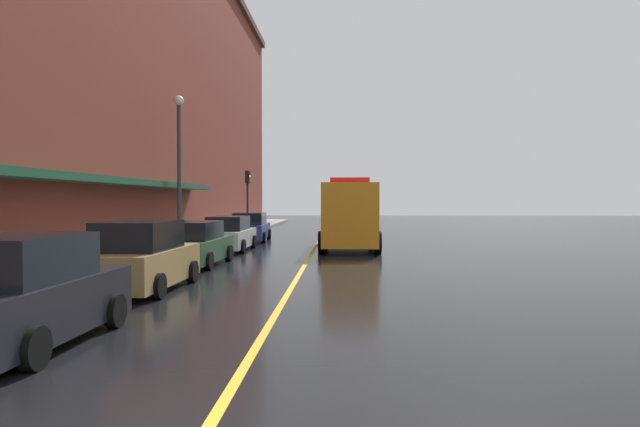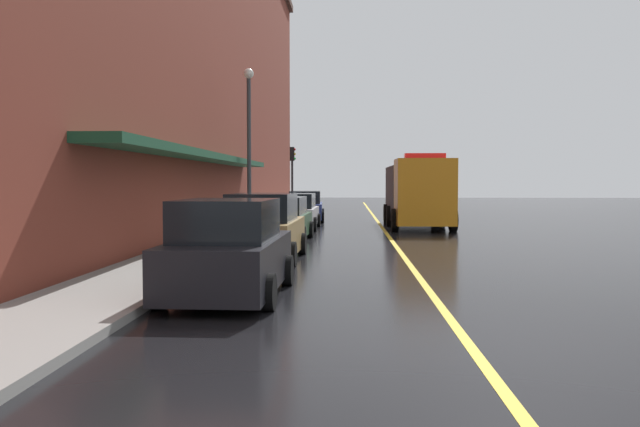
# 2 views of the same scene
# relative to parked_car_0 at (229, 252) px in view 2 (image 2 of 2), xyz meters

# --- Properties ---
(ground_plane) EXTENTS (112.00, 112.00, 0.00)m
(ground_plane) POSITION_rel_parked_car_0_xyz_m (3.87, 21.22, -0.86)
(ground_plane) COLOR black
(sidewalk_left) EXTENTS (2.40, 70.00, 0.15)m
(sidewalk_left) POSITION_rel_parked_car_0_xyz_m (-2.33, 21.22, -0.78)
(sidewalk_left) COLOR gray
(sidewalk_left) RESTS_ON ground
(lane_center_stripe) EXTENTS (0.16, 70.00, 0.01)m
(lane_center_stripe) POSITION_rel_parked_car_0_xyz_m (3.87, 21.22, -0.86)
(lane_center_stripe) COLOR gold
(lane_center_stripe) RESTS_ON ground
(brick_building_left) EXTENTS (9.45, 64.00, 19.34)m
(brick_building_left) POSITION_rel_parked_car_0_xyz_m (-7.67, 20.21, 8.82)
(brick_building_left) COLOR maroon
(brick_building_left) RESTS_ON ground
(parked_car_0) EXTENTS (2.18, 4.44, 1.85)m
(parked_car_0) POSITION_rel_parked_car_0_xyz_m (0.00, 0.00, 0.00)
(parked_car_0) COLOR black
(parked_car_0) RESTS_ON ground
(parked_car_1) EXTENTS (2.19, 4.60, 1.86)m
(parked_car_1) POSITION_rel_parked_car_0_xyz_m (-0.10, 5.84, 0.00)
(parked_car_1) COLOR #A5844C
(parked_car_1) RESTS_ON ground
(parked_car_2) EXTENTS (2.09, 4.77, 1.63)m
(parked_car_2) POSITION_rel_parked_car_0_xyz_m (-0.15, 11.58, -0.09)
(parked_car_2) COLOR #2D5133
(parked_car_2) RESTS_ON ground
(parked_car_3) EXTENTS (2.08, 4.69, 1.64)m
(parked_car_3) POSITION_rel_parked_car_0_xyz_m (-0.12, 17.62, -0.09)
(parked_car_3) COLOR silver
(parked_car_3) RESTS_ON ground
(parked_car_4) EXTENTS (2.20, 4.94, 1.67)m
(parked_car_4) POSITION_rel_parked_car_0_xyz_m (-0.12, 23.71, -0.07)
(parked_car_4) COLOR navy
(parked_car_4) RESTS_ON ground
(utility_truck) EXTENTS (2.86, 8.31, 3.41)m
(utility_truck) POSITION_rel_parked_car_0_xyz_m (5.57, 19.33, 0.77)
(utility_truck) COLOR orange
(utility_truck) RESTS_ON ground
(parking_meter_0) EXTENTS (0.14, 0.18, 1.33)m
(parking_meter_0) POSITION_rel_parked_car_0_xyz_m (-1.48, 3.95, 0.20)
(parking_meter_0) COLOR #4C4C51
(parking_meter_0) RESTS_ON sidewalk_left
(parking_meter_1) EXTENTS (0.14, 0.18, 1.33)m
(parking_meter_1) POSITION_rel_parked_car_0_xyz_m (-1.48, 13.54, 0.20)
(parking_meter_1) COLOR #4C4C51
(parking_meter_1) RESTS_ON sidewalk_left
(parking_meter_2) EXTENTS (0.14, 0.18, 1.33)m
(parking_meter_2) POSITION_rel_parked_car_0_xyz_m (-1.48, 15.97, 0.20)
(parking_meter_2) COLOR #4C4C51
(parking_meter_2) RESTS_ON sidewalk_left
(street_lamp_left) EXTENTS (0.44, 0.44, 6.94)m
(street_lamp_left) POSITION_rel_parked_car_0_xyz_m (-2.08, 16.14, 3.54)
(street_lamp_left) COLOR #33383D
(street_lamp_left) RESTS_ON sidewalk_left
(traffic_light_near) EXTENTS (0.38, 0.36, 4.30)m
(traffic_light_near) POSITION_rel_parked_car_0_xyz_m (-1.42, 30.46, 2.30)
(traffic_light_near) COLOR #232326
(traffic_light_near) RESTS_ON sidewalk_left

